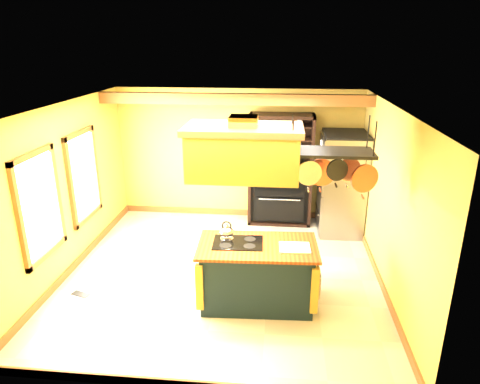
% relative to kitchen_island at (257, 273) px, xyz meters
% --- Properties ---
extents(floor, '(5.00, 5.00, 0.00)m').
position_rel_kitchen_island_xyz_m(floor, '(-0.60, 0.76, -0.47)').
color(floor, beige).
rests_on(floor, ground).
extents(ceiling, '(5.00, 5.00, 0.00)m').
position_rel_kitchen_island_xyz_m(ceiling, '(-0.60, 0.76, 2.23)').
color(ceiling, white).
rests_on(ceiling, wall_back).
extents(wall_back, '(5.00, 0.02, 2.70)m').
position_rel_kitchen_island_xyz_m(wall_back, '(-0.60, 3.26, 0.88)').
color(wall_back, gold).
rests_on(wall_back, floor).
extents(wall_front, '(5.00, 0.02, 2.70)m').
position_rel_kitchen_island_xyz_m(wall_front, '(-0.60, -1.74, 0.88)').
color(wall_front, gold).
rests_on(wall_front, floor).
extents(wall_left, '(0.02, 5.00, 2.70)m').
position_rel_kitchen_island_xyz_m(wall_left, '(-3.10, 0.76, 0.88)').
color(wall_left, gold).
rests_on(wall_left, floor).
extents(wall_right, '(0.02, 5.00, 2.70)m').
position_rel_kitchen_island_xyz_m(wall_right, '(1.90, 0.76, 0.88)').
color(wall_right, gold).
rests_on(wall_right, floor).
extents(ceiling_beam, '(5.00, 0.15, 0.20)m').
position_rel_kitchen_island_xyz_m(ceiling_beam, '(-0.60, 2.46, 2.12)').
color(ceiling_beam, brown).
rests_on(ceiling_beam, ceiling).
extents(window_near, '(0.06, 1.06, 1.56)m').
position_rel_kitchen_island_xyz_m(window_near, '(-3.06, -0.04, 0.93)').
color(window_near, brown).
rests_on(window_near, wall_left).
extents(window_far, '(0.06, 1.06, 1.56)m').
position_rel_kitchen_island_xyz_m(window_far, '(-3.06, 1.36, 0.93)').
color(window_far, brown).
rests_on(window_far, wall_left).
extents(kitchen_island, '(1.70, 0.99, 1.11)m').
position_rel_kitchen_island_xyz_m(kitchen_island, '(0.00, 0.00, 0.00)').
color(kitchen_island, black).
rests_on(kitchen_island, floor).
extents(range_hood, '(1.50, 0.85, 0.80)m').
position_rel_kitchen_island_xyz_m(range_hood, '(-0.20, -0.00, 1.79)').
color(range_hood, '#B4822D').
rests_on(range_hood, ceiling).
extents(pot_rack, '(1.18, 0.54, 0.92)m').
position_rel_kitchen_island_xyz_m(pot_rack, '(0.92, -0.00, 1.67)').
color(pot_rack, black).
rests_on(pot_rack, ceiling).
extents(refrigerator, '(0.84, 0.99, 1.93)m').
position_rel_kitchen_island_xyz_m(refrigerator, '(1.47, 2.66, 0.47)').
color(refrigerator, gray).
rests_on(refrigerator, floor).
extents(hutch, '(1.27, 0.58, 2.25)m').
position_rel_kitchen_island_xyz_m(hutch, '(0.28, 3.02, 0.40)').
color(hutch, black).
rests_on(hutch, floor).
extents(floor_register, '(0.30, 0.20, 0.01)m').
position_rel_kitchen_island_xyz_m(floor_register, '(-2.64, -0.07, -0.46)').
color(floor_register, black).
rests_on(floor_register, floor).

